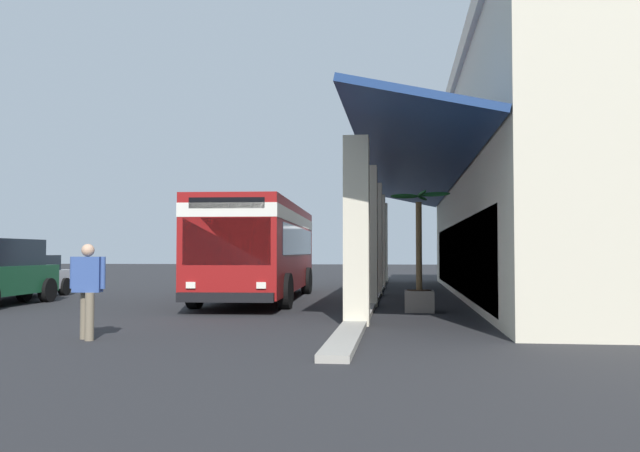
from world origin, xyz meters
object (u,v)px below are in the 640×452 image
(pedestrian, at_px, (87,285))
(potted_palm, at_px, (419,280))
(parked_sedan_white, at_px, (21,276))
(transit_bus, at_px, (261,244))

(pedestrian, xyz_separation_m, potted_palm, (-6.39, 6.11, -0.15))
(pedestrian, height_order, potted_palm, potted_palm)
(parked_sedan_white, height_order, pedestrian, pedestrian)
(transit_bus, distance_m, parked_sedan_white, 8.38)
(pedestrian, relative_size, potted_palm, 0.54)
(potted_palm, bearing_deg, parked_sedan_white, -105.31)
(parked_sedan_white, relative_size, potted_palm, 1.42)
(transit_bus, xyz_separation_m, pedestrian, (10.42, -0.98, -0.87))
(transit_bus, xyz_separation_m, parked_sedan_white, (0.35, -8.30, -1.10))
(parked_sedan_white, xyz_separation_m, potted_palm, (3.68, 13.43, 0.08))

